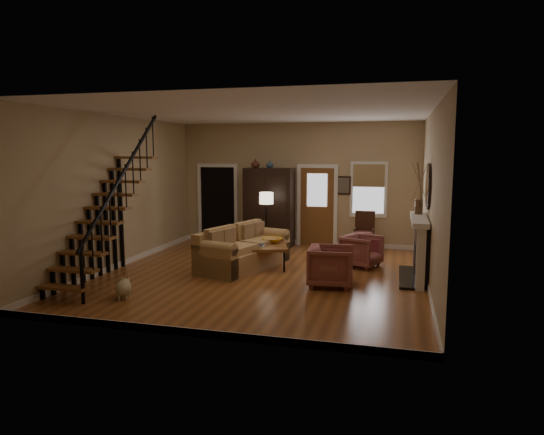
% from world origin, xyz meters
% --- Properties ---
extents(room, '(7.00, 7.33, 3.30)m').
position_xyz_m(room, '(-0.41, 1.76, 1.51)').
color(room, brown).
rests_on(room, ground).
extents(staircase, '(0.94, 2.80, 3.20)m').
position_xyz_m(staircase, '(-2.78, -1.30, 1.60)').
color(staircase, brown).
rests_on(staircase, ground).
extents(fireplace, '(0.33, 1.95, 2.30)m').
position_xyz_m(fireplace, '(3.13, 0.50, 0.74)').
color(fireplace, black).
rests_on(fireplace, ground).
extents(armoire, '(1.30, 0.60, 2.10)m').
position_xyz_m(armoire, '(-0.70, 3.15, 1.05)').
color(armoire, black).
rests_on(armoire, ground).
extents(vase_a, '(0.24, 0.24, 0.25)m').
position_xyz_m(vase_a, '(-1.05, 3.05, 2.22)').
color(vase_a, '#4C2619').
rests_on(vase_a, armoire).
extents(vase_b, '(0.20, 0.20, 0.21)m').
position_xyz_m(vase_b, '(-0.65, 3.05, 2.21)').
color(vase_b, '#334C60').
rests_on(vase_b, armoire).
extents(sofa, '(1.62, 2.50, 0.86)m').
position_xyz_m(sofa, '(-0.56, 0.50, 0.43)').
color(sofa, tan).
rests_on(sofa, ground).
extents(coffee_table, '(1.12, 1.48, 0.50)m').
position_xyz_m(coffee_table, '(-0.09, 0.82, 0.25)').
color(coffee_table, brown).
rests_on(coffee_table, ground).
extents(bowl, '(0.45, 0.45, 0.11)m').
position_xyz_m(bowl, '(-0.04, 0.97, 0.56)').
color(bowl, orange).
rests_on(bowl, coffee_table).
extents(books, '(0.24, 0.33, 0.06)m').
position_xyz_m(books, '(-0.21, 0.52, 0.53)').
color(books, beige).
rests_on(books, coffee_table).
extents(armchair_left, '(0.89, 0.87, 0.76)m').
position_xyz_m(armchair_left, '(1.48, -0.46, 0.38)').
color(armchair_left, maroon).
rests_on(armchair_left, ground).
extents(armchair_right, '(1.00, 0.98, 0.70)m').
position_xyz_m(armchair_right, '(1.91, 1.29, 0.35)').
color(armchair_right, maroon).
rests_on(armchair_right, ground).
extents(floor_lamp, '(0.39, 0.39, 1.52)m').
position_xyz_m(floor_lamp, '(-0.54, 2.27, 0.76)').
color(floor_lamp, black).
rests_on(floor_lamp, ground).
extents(side_chair, '(0.54, 0.54, 1.02)m').
position_xyz_m(side_chair, '(1.85, 2.95, 0.51)').
color(side_chair, '#3A2112').
rests_on(side_chair, ground).
extents(dog, '(0.42, 0.52, 0.33)m').
position_xyz_m(dog, '(-1.88, -2.16, 0.16)').
color(dog, tan).
rests_on(dog, ground).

